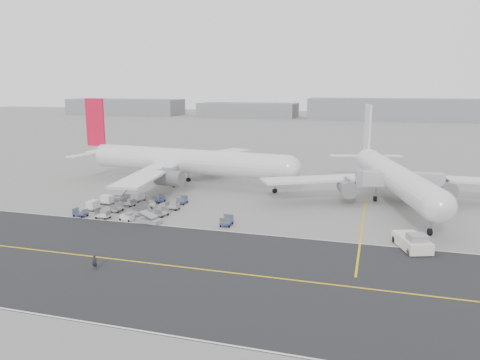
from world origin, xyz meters
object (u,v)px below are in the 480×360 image
(airliner_b, at_px, (393,176))
(ground_crew_a, at_px, (95,262))
(jet_bridge, at_px, (400,181))
(pushback_tug, at_px, (413,242))
(airliner_a, at_px, (182,161))

(airliner_b, xyz_separation_m, ground_crew_a, (-36.82, -47.22, -4.35))
(jet_bridge, relative_size, ground_crew_a, 9.35)
(pushback_tug, bearing_deg, airliner_a, 127.53)
(jet_bridge, bearing_deg, ground_crew_a, -135.35)
(pushback_tug, height_order, jet_bridge, jet_bridge)
(airliner_a, xyz_separation_m, airliner_b, (46.62, -3.51, -0.40))
(airliner_a, height_order, jet_bridge, airliner_a)
(airliner_a, distance_m, airliner_b, 46.75)
(jet_bridge, bearing_deg, pushback_tug, -93.71)
(airliner_a, xyz_separation_m, ground_crew_a, (9.80, -50.73, -4.75))
(airliner_a, bearing_deg, ground_crew_a, -162.66)
(airliner_b, height_order, pushback_tug, airliner_b)
(airliner_a, relative_size, jet_bridge, 3.26)
(ground_crew_a, bearing_deg, pushback_tug, 18.44)
(airliner_a, bearing_deg, airliner_b, -87.90)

